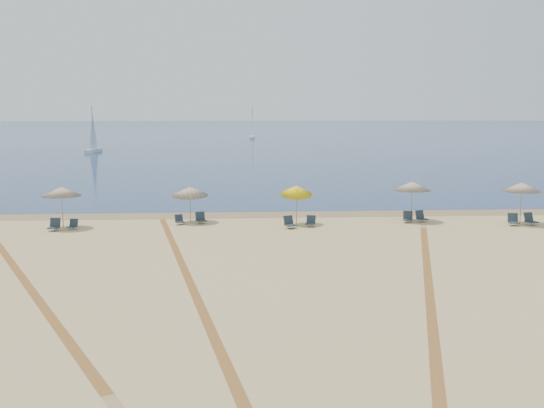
{
  "coord_description": "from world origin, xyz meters",
  "views": [
    {
      "loc": [
        -2.27,
        -16.66,
        6.86
      ],
      "look_at": [
        0.0,
        20.0,
        1.3
      ],
      "focal_mm": 40.64,
      "sensor_mm": 36.0,
      "label": 1
    }
  ],
  "objects_px": {
    "umbrella_4": "(412,186)",
    "umbrella_1": "(62,191)",
    "sailboat_1": "(93,138)",
    "chair_2": "(54,225)",
    "chair_5": "(201,218)",
    "chair_11": "(530,220)",
    "umbrella_3": "(296,190)",
    "chair_6": "(290,223)",
    "umbrella_2": "(190,191)",
    "chair_7": "(311,222)",
    "chair_10": "(513,220)",
    "chair_9": "(421,217)",
    "umbrella_5": "(522,187)",
    "chair_8": "(408,217)",
    "chair_3": "(73,225)",
    "sailboat_0": "(252,129)",
    "chair_4": "(179,220)"
  },
  "relations": [
    {
      "from": "umbrella_4",
      "to": "chair_9",
      "type": "bearing_deg",
      "value": -34.12
    },
    {
      "from": "chair_5",
      "to": "chair_6",
      "type": "distance_m",
      "value": 5.66
    },
    {
      "from": "umbrella_2",
      "to": "chair_9",
      "type": "distance_m",
      "value": 14.52
    },
    {
      "from": "chair_5",
      "to": "chair_11",
      "type": "relative_size",
      "value": 0.94
    },
    {
      "from": "umbrella_2",
      "to": "sailboat_1",
      "type": "distance_m",
      "value": 70.34
    },
    {
      "from": "chair_3",
      "to": "chair_4",
      "type": "bearing_deg",
      "value": 20.87
    },
    {
      "from": "chair_9",
      "to": "umbrella_4",
      "type": "bearing_deg",
      "value": 125.14
    },
    {
      "from": "chair_11",
      "to": "sailboat_0",
      "type": "relative_size",
      "value": 0.11
    },
    {
      "from": "umbrella_3",
      "to": "chair_5",
      "type": "bearing_deg",
      "value": 174.14
    },
    {
      "from": "chair_3",
      "to": "chair_9",
      "type": "height_order",
      "value": "chair_9"
    },
    {
      "from": "chair_7",
      "to": "chair_10",
      "type": "distance_m",
      "value": 12.33
    },
    {
      "from": "chair_2",
      "to": "chair_5",
      "type": "height_order",
      "value": "chair_2"
    },
    {
      "from": "umbrella_1",
      "to": "umbrella_2",
      "type": "bearing_deg",
      "value": 11.1
    },
    {
      "from": "chair_10",
      "to": "chair_11",
      "type": "distance_m",
      "value": 1.1
    },
    {
      "from": "chair_8",
      "to": "chair_11",
      "type": "distance_m",
      "value": 7.31
    },
    {
      "from": "sailboat_0",
      "to": "chair_10",
      "type": "bearing_deg",
      "value": -82.26
    },
    {
      "from": "umbrella_5",
      "to": "chair_6",
      "type": "relative_size",
      "value": 2.98
    },
    {
      "from": "chair_2",
      "to": "chair_11",
      "type": "xyz_separation_m",
      "value": [
        28.4,
        0.06,
        0.01
      ]
    },
    {
      "from": "umbrella_2",
      "to": "chair_6",
      "type": "bearing_deg",
      "value": -21.74
    },
    {
      "from": "chair_11",
      "to": "sailboat_1",
      "type": "height_order",
      "value": "sailboat_1"
    },
    {
      "from": "chair_7",
      "to": "umbrella_2",
      "type": "bearing_deg",
      "value": -175.61
    },
    {
      "from": "umbrella_2",
      "to": "chair_7",
      "type": "xyz_separation_m",
      "value": [
        7.29,
        -1.99,
        -1.65
      ]
    },
    {
      "from": "umbrella_2",
      "to": "chair_3",
      "type": "height_order",
      "value": "umbrella_2"
    },
    {
      "from": "umbrella_4",
      "to": "umbrella_1",
      "type": "bearing_deg",
      "value": -177.23
    },
    {
      "from": "chair_3",
      "to": "chair_2",
      "type": "bearing_deg",
      "value": -148.17
    },
    {
      "from": "umbrella_5",
      "to": "sailboat_0",
      "type": "bearing_deg",
      "value": 96.1
    },
    {
      "from": "chair_3",
      "to": "sailboat_1",
      "type": "height_order",
      "value": "sailboat_1"
    },
    {
      "from": "chair_5",
      "to": "chair_9",
      "type": "distance_m",
      "value": 13.76
    },
    {
      "from": "umbrella_5",
      "to": "chair_5",
      "type": "height_order",
      "value": "umbrella_5"
    },
    {
      "from": "umbrella_4",
      "to": "chair_9",
      "type": "height_order",
      "value": "umbrella_4"
    },
    {
      "from": "chair_9",
      "to": "chair_11",
      "type": "xyz_separation_m",
      "value": [
        6.31,
        -1.47,
        0.02
      ]
    },
    {
      "from": "umbrella_1",
      "to": "sailboat_0",
      "type": "bearing_deg",
      "value": 82.91
    },
    {
      "from": "umbrella_4",
      "to": "sailboat_1",
      "type": "relative_size",
      "value": 0.33
    },
    {
      "from": "umbrella_2",
      "to": "umbrella_4",
      "type": "relative_size",
      "value": 0.91
    },
    {
      "from": "chair_3",
      "to": "umbrella_4",
      "type": "bearing_deg",
      "value": 14.28
    },
    {
      "from": "umbrella_2",
      "to": "chair_5",
      "type": "xyz_separation_m",
      "value": [
        0.65,
        -0.48,
        -1.64
      ]
    },
    {
      "from": "umbrella_2",
      "to": "umbrella_5",
      "type": "height_order",
      "value": "umbrella_5"
    },
    {
      "from": "umbrella_4",
      "to": "chair_6",
      "type": "relative_size",
      "value": 2.91
    },
    {
      "from": "umbrella_2",
      "to": "chair_7",
      "type": "bearing_deg",
      "value": -15.27
    },
    {
      "from": "chair_10",
      "to": "sailboat_1",
      "type": "xyz_separation_m",
      "value": [
        -40.43,
        69.51,
        2.03
      ]
    },
    {
      "from": "sailboat_0",
      "to": "sailboat_1",
      "type": "relative_size",
      "value": 1.03
    },
    {
      "from": "umbrella_5",
      "to": "sailboat_1",
      "type": "height_order",
      "value": "sailboat_1"
    },
    {
      "from": "umbrella_2",
      "to": "chair_7",
      "type": "height_order",
      "value": "umbrella_2"
    },
    {
      "from": "umbrella_5",
      "to": "chair_7",
      "type": "xyz_separation_m",
      "value": [
        -12.98,
        -0.15,
        -1.99
      ]
    },
    {
      "from": "sailboat_0",
      "to": "chair_7",
      "type": "bearing_deg",
      "value": -88.11
    },
    {
      "from": "umbrella_4",
      "to": "chair_11",
      "type": "distance_m",
      "value": 7.33
    },
    {
      "from": "umbrella_2",
      "to": "umbrella_1",
      "type": "bearing_deg",
      "value": -168.9
    },
    {
      "from": "umbrella_2",
      "to": "chair_3",
      "type": "xyz_separation_m",
      "value": [
        -6.73,
        -1.93,
        -1.68
      ]
    },
    {
      "from": "chair_6",
      "to": "chair_7",
      "type": "distance_m",
      "value": 1.36
    },
    {
      "from": "umbrella_3",
      "to": "chair_6",
      "type": "bearing_deg",
      "value": -112.2
    }
  ]
}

